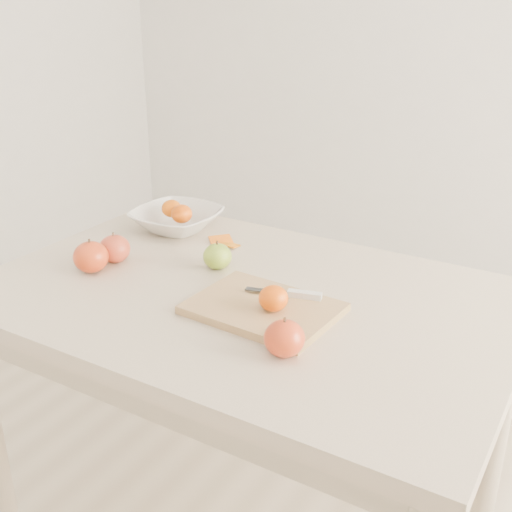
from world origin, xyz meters
The scene contains 13 objects.
table centered at (0.00, 0.00, 0.65)m, with size 1.20×0.80×0.75m.
cutting_board centered at (0.09, -0.06, 0.76)m, with size 0.30×0.22×0.02m, color tan.
board_tangerine centered at (0.12, -0.07, 0.80)m, with size 0.06×0.06×0.05m, color #C83D07.
fruit_bowl centered at (-0.38, 0.24, 0.78)m, with size 0.24×0.24×0.06m, color white.
bowl_tangerine_near centered at (-0.40, 0.25, 0.81)m, with size 0.06×0.06×0.05m, color orange.
bowl_tangerine_far centered at (-0.35, 0.23, 0.81)m, with size 0.06×0.06×0.05m, color #D46507.
orange_peel_a centered at (-0.22, 0.23, 0.75)m, with size 0.06×0.04×0.00m, color orange.
orange_peel_b centered at (-0.18, 0.21, 0.75)m, with size 0.04×0.04×0.00m, color orange.
paring_knife centered at (0.13, 0.01, 0.78)m, with size 0.17×0.07×0.01m.
apple_green centered at (-0.13, 0.08, 0.78)m, with size 0.07×0.07×0.06m, color #659515.
apple_red_e centered at (0.21, -0.19, 0.79)m, with size 0.08×0.08×0.07m, color #9C0713.
apple_red_d centered at (-0.37, -0.02, 0.79)m, with size 0.08×0.08×0.07m, color maroon.
apple_red_b centered at (-0.38, -0.10, 0.79)m, with size 0.09×0.09×0.08m, color #9F0C12.
Camera 1 is at (0.70, -1.11, 1.39)m, focal length 45.00 mm.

